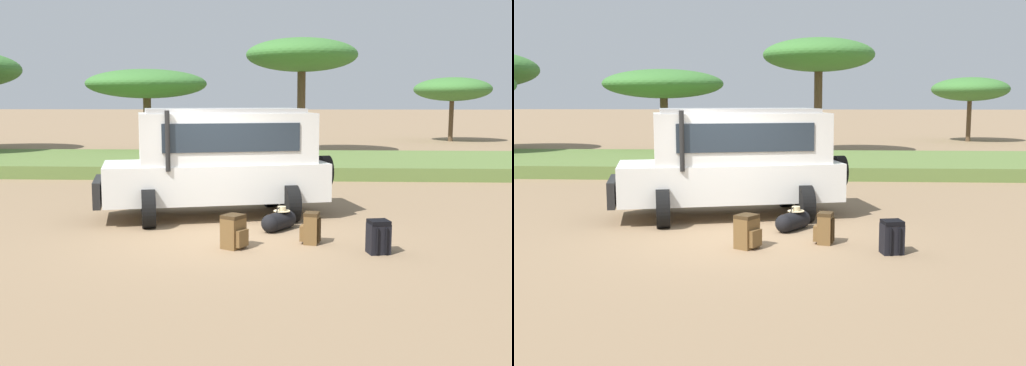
{
  "view_description": "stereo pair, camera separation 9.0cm",
  "coord_description": "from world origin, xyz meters",
  "views": [
    {
      "loc": [
        1.14,
        -11.11,
        2.62
      ],
      "look_at": [
        0.56,
        0.57,
        1.0
      ],
      "focal_mm": 42.0,
      "sensor_mm": 36.0,
      "label": 1
    },
    {
      "loc": [
        1.23,
        -11.1,
        2.62
      ],
      "look_at": [
        0.56,
        0.57,
        1.0
      ],
      "focal_mm": 42.0,
      "sensor_mm": 36.0,
      "label": 2
    }
  ],
  "objects": [
    {
      "name": "acacia_tree_far_right",
      "position": [
        11.73,
        27.94,
        3.3
      ],
      "size": [
        4.82,
        4.84,
        4.06
      ],
      "color": "brown",
      "rests_on": "ground_plane"
    },
    {
      "name": "duffel_bag_low_black_case",
      "position": [
        1.02,
        0.82,
        0.19
      ],
      "size": [
        0.71,
        0.86,
        0.48
      ],
      "color": "black",
      "rests_on": "ground_plane"
    },
    {
      "name": "ground_plane",
      "position": [
        0.0,
        0.0,
        0.0
      ],
      "size": [
        320.0,
        320.0,
        0.0
      ],
      "primitive_type": "plane",
      "color": "#8C7051"
    },
    {
      "name": "grass_bank",
      "position": [
        0.0,
        11.75,
        0.22
      ],
      "size": [
        120.0,
        7.0,
        0.44
      ],
      "color": "#5B7538",
      "rests_on": "ground_plane"
    },
    {
      "name": "acacia_tree_centre_back",
      "position": [
        -5.31,
        16.68,
        3.35
      ],
      "size": [
        5.58,
        5.27,
        4.04
      ],
      "color": "brown",
      "rests_on": "ground_plane"
    },
    {
      "name": "acacia_tree_right_mid",
      "position": [
        1.91,
        18.89,
        4.78
      ],
      "size": [
        5.49,
        5.82,
        5.63
      ],
      "color": "brown",
      "rests_on": "ground_plane"
    },
    {
      "name": "safari_vehicle",
      "position": [
        -0.34,
        2.27,
        1.29
      ],
      "size": [
        5.47,
        3.48,
        2.44
      ],
      "color": "silver",
      "rests_on": "ground_plane"
    },
    {
      "name": "backpack_beside_front_wheel",
      "position": [
        2.75,
        -0.94,
        0.29
      ],
      "size": [
        0.41,
        0.47,
        0.59
      ],
      "color": "black",
      "rests_on": "ground_plane"
    },
    {
      "name": "backpack_cluster_center",
      "position": [
        0.23,
        -0.71,
        0.3
      ],
      "size": [
        0.51,
        0.49,
        0.61
      ],
      "color": "brown",
      "rests_on": "ground_plane"
    },
    {
      "name": "backpack_near_rear_wheel",
      "position": [
        1.62,
        -0.31,
        0.28
      ],
      "size": [
        0.4,
        0.36,
        0.59
      ],
      "color": "brown",
      "rests_on": "ground_plane"
    }
  ]
}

